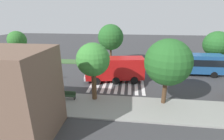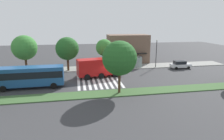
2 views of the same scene
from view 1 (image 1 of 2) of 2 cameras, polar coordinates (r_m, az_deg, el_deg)
name	(u,v)px [view 1 (image 1 of 2)]	position (r m, az deg, el deg)	size (l,w,h in m)	color
ground_plane	(105,77)	(26.17, -2.33, -2.47)	(120.00, 120.00, 0.00)	#38383A
sidewalk	(93,105)	(18.37, -6.70, -12.26)	(60.00, 4.82, 0.14)	gray
median_strip	(111,63)	(33.55, -0.23, 2.53)	(60.00, 3.00, 0.14)	#3D6033
crosswalk	(119,78)	(25.93, 2.40, -2.67)	(7.65, 11.51, 0.01)	silver
fire_truck	(113,68)	(23.88, 0.37, 0.63)	(9.02, 3.98, 3.60)	#B71414
transit_bus	(188,63)	(29.53, 25.34, 2.38)	(10.63, 2.98, 3.46)	navy
bus_stop_shelter	(35,83)	(21.12, -25.46, -4.27)	(3.50, 1.40, 2.46)	#4C4C51
bench_near_shelter	(69,95)	(19.87, -15.00, -8.55)	(1.60, 0.50, 0.90)	#2D472D
sidewalk_tree_west	(168,62)	(17.72, 19.08, 2.55)	(4.87, 4.87, 7.18)	#47301E
sidewalk_tree_center	(93,60)	(17.77, -6.69, 3.49)	(3.70, 3.70, 6.62)	#513823
median_tree_far_west	(216,44)	(35.97, 32.89, 7.74)	(4.63, 4.63, 6.60)	#513823
median_tree_west	(111,37)	(32.47, -0.45, 11.47)	(5.04, 5.04, 7.72)	#47301E
median_tree_center	(17,40)	(40.37, -30.48, 9.07)	(3.81, 3.81, 6.20)	#47301E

